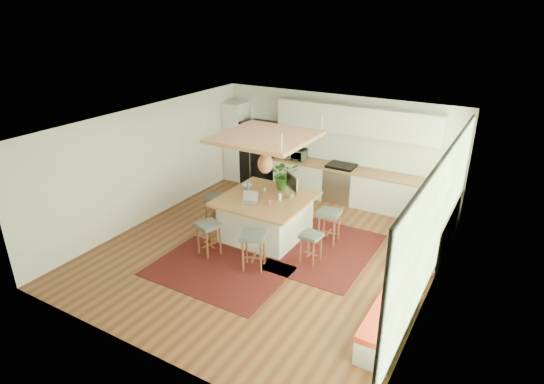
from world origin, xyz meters
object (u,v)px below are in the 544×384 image
Objects in this scene: fridge at (259,152)px; stool_near_left at (209,239)px; laptop at (249,198)px; stool_right_front at (311,247)px; monitor at (292,185)px; stool_right_back at (329,227)px; stool_left_side at (215,209)px; island_plant at (285,177)px; stool_near_right at (254,253)px; microwave at (297,153)px; island at (266,217)px.

stool_near_left is (1.23, -3.93, -0.57)m from fridge.
laptop is at bearing 62.10° from stool_near_left.
fridge is 2.51× the size of stool_near_left.
monitor reaches higher than stool_right_front.
monitor reaches higher than stool_right_back.
stool_near_left is 1.04× the size of stool_left_side.
monitor is at bearing -42.42° from island_plant.
stool_right_front is 1.65m from laptop.
stool_left_side is (-1.84, 1.23, 0.00)m from stool_near_right.
island_plant reaches higher than stool_near_right.
stool_left_side is at bearing 170.09° from stool_right_front.
stool_right_back is at bearing 63.85° from stool_near_right.
laptop is 0.98m from monitor.
microwave is (-0.03, 3.93, 0.74)m from stool_near_left.
island is 2.60× the size of stool_near_left.
microwave is at bearing 90.46° from stool_near_left.
fridge is 3.18× the size of monitor.
stool_right_back is (-0.03, 0.95, 0.00)m from stool_right_front.
stool_right_back is (3.14, -2.23, -0.57)m from fridge.
fridge is at bearing 176.03° from microwave.
island is at bearing 53.11° from laptop.
fridge is 3.89m from stool_right_back.
stool_right_front is at bearing -88.34° from stool_right_back.
island is 3.60× the size of microwave.
fridge is 0.97× the size of island.
island is 1.41m from stool_near_left.
island is 2.86× the size of stool_right_front.
stool_left_side is at bearing -169.86° from stool_right_back.
microwave reaches higher than stool_right_back.
laptop is 0.67× the size of microwave.
stool_right_back is (1.32, 0.43, -0.11)m from island.
stool_right_back reaches higher than stool_near_left.
laptop is 1.12m from island_plant.
stool_left_side is at bearing 145.09° from laptop.
stool_near_right is at bearing -0.16° from stool_near_left.
laptop reaches higher than island.
laptop is 0.49× the size of island_plant.
stool_right_back is 2.16× the size of laptop.
microwave is (-1.09, 2.33, -0.09)m from monitor.
stool_left_side is (-2.68, -0.48, 0.00)m from stool_right_back.
monitor reaches higher than microwave.
stool_near_left is at bearing -135.67° from laptop.
stool_right_back is at bearing 12.40° from laptop.
stool_near_right reaches higher than stool_near_left.
island_plant is (-0.39, 1.94, 0.85)m from stool_near_right.
stool_right_back is 1.44× the size of microwave.
island_plant is at bearing 81.97° from island.
stool_right_front is (0.86, 0.75, 0.00)m from stool_near_right.
stool_near_right is at bearing -116.15° from stool_right_back.
laptop is 3.12m from microwave.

